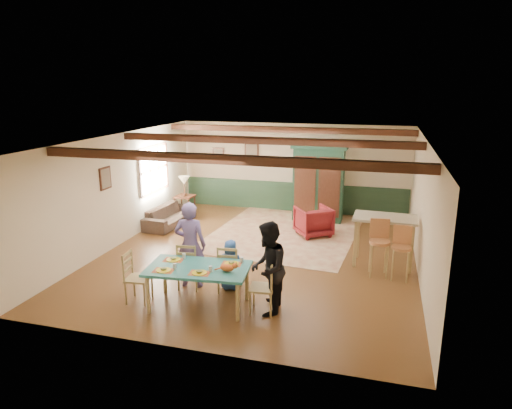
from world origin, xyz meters
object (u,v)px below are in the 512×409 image
(bar_stool_left, at_px, (379,249))
(dining_chair_end_left, at_px, (138,277))
(dining_chair_far_right, at_px, (230,268))
(table_lamp, at_px, (184,186))
(person_woman, at_px, (268,268))
(armchair, at_px, (313,221))
(sofa, at_px, (170,216))
(end_table, at_px, (185,206))
(person_child, at_px, (231,265))
(dining_chair_end_right, at_px, (262,287))
(cat, at_px, (227,267))
(counter_table, at_px, (384,241))
(dining_chair_far_left, at_px, (190,265))
(bar_stool_right, at_px, (401,254))
(armoire, at_px, (319,183))
(dining_table, at_px, (199,287))
(person_man, at_px, (190,245))

(bar_stool_left, bearing_deg, dining_chair_end_left, -156.34)
(dining_chair_far_right, relative_size, table_lamp, 1.60)
(dining_chair_end_left, bearing_deg, person_woman, -90.00)
(dining_chair_far_right, xyz_separation_m, armchair, (1.04, 3.71, -0.09))
(sofa, relative_size, end_table, 2.87)
(person_child, relative_size, table_lamp, 1.70)
(dining_chair_end_right, height_order, cat, dining_chair_end_right)
(armchair, xyz_separation_m, counter_table, (1.77, -1.61, 0.17))
(person_child, relative_size, cat, 2.79)
(dining_chair_far_left, height_order, bar_stool_right, bar_stool_right)
(person_child, relative_size, armchair, 1.18)
(dining_chair_end_right, distance_m, table_lamp, 6.30)
(table_lamp, bearing_deg, armoire, 10.14)
(person_woman, relative_size, bar_stool_left, 1.38)
(end_table, bearing_deg, person_woman, -52.94)
(table_lamp, bearing_deg, counter_table, -22.12)
(dining_chair_far_right, xyz_separation_m, cat, (0.23, -0.79, 0.36))
(armoire, bearing_deg, dining_chair_far_left, -107.93)
(end_table, height_order, table_lamp, table_lamp)
(dining_table, relative_size, dining_chair_far_left, 1.89)
(counter_table, bearing_deg, armchair, 137.74)
(dining_table, relative_size, dining_chair_end_left, 1.89)
(bar_stool_right, bearing_deg, person_man, -158.09)
(bar_stool_right, bearing_deg, dining_chair_far_left, -157.05)
(person_woman, relative_size, person_child, 1.64)
(dining_chair_far_right, height_order, sofa, dining_chair_far_right)
(dining_chair_far_right, distance_m, bar_stool_right, 3.45)
(dining_chair_far_right, relative_size, cat, 2.64)
(dining_chair_far_right, height_order, end_table, dining_chair_far_right)
(armchair, bearing_deg, end_table, -44.55)
(armchair, bearing_deg, dining_chair_far_right, 40.18)
(dining_chair_far_right, distance_m, person_man, 0.88)
(person_man, distance_m, armoire, 5.41)
(end_table, bearing_deg, dining_table, -63.42)
(end_table, xyz_separation_m, bar_stool_left, (5.63, -2.93, 0.27))
(person_woman, xyz_separation_m, armchair, (0.13, 4.34, -0.43))
(end_table, xyz_separation_m, table_lamp, (0.00, 0.00, 0.61))
(dining_chair_far_right, height_order, armoire, armoire)
(cat, height_order, counter_table, counter_table)
(armoire, distance_m, bar_stool_left, 4.06)
(dining_chair_far_left, bearing_deg, dining_chair_end_left, 43.83)
(person_man, bearing_deg, table_lamp, -70.11)
(table_lamp, height_order, counter_table, table_lamp)
(dining_chair_far_left, height_order, person_man, person_man)
(dining_chair_end_left, distance_m, end_table, 5.49)
(armoire, relative_size, armchair, 2.60)
(table_lamp, relative_size, bar_stool_right, 0.53)
(dining_chair_end_right, distance_m, bar_stool_left, 2.87)
(dining_chair_far_left, bearing_deg, person_child, -174.29)
(dining_chair_far_left, bearing_deg, person_man, -90.00)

